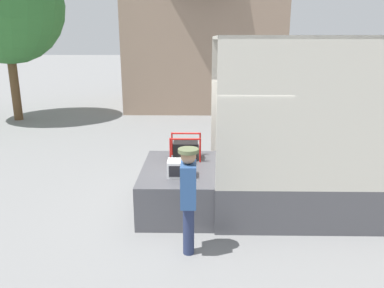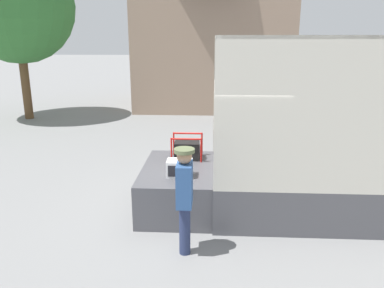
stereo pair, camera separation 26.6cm
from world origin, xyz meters
name	(u,v)px [view 1 (the left image)]	position (x,y,z in m)	size (l,w,h in m)	color
ground_plane	(212,206)	(0.00, 0.00, 0.00)	(160.00, 160.00, 0.00)	gray
tailgate_deck	(178,187)	(-0.72, 0.00, 0.42)	(1.43, 2.33, 0.85)	#4C4C51
microwave	(180,168)	(-0.64, -0.51, 1.00)	(0.48, 0.37, 0.31)	white
portable_generator	(187,150)	(-0.55, 0.60, 1.04)	(0.67, 0.53, 0.52)	black
worker_person	(188,191)	(-0.45, -1.81, 1.09)	(0.32, 0.44, 1.77)	navy
house_backdrop	(203,30)	(-0.06, 13.00, 3.84)	(7.73, 7.02, 7.53)	gray
street_tree	(5,5)	(-8.10, 8.62, 4.68)	(4.67, 4.67, 7.03)	brown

